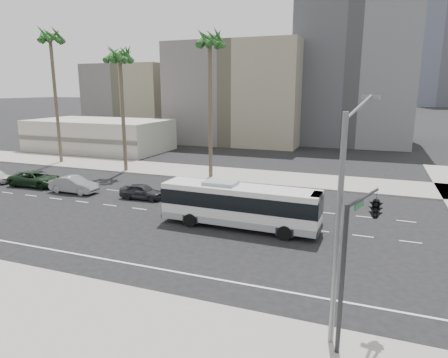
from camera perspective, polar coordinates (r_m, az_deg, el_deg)
The scene contains 18 objects.
ground at distance 31.79m, azimuth -2.88°, elevation -5.45°, with size 700.00×700.00×0.00m, color black.
sidewalk_north at distance 45.88m, azimuth 4.89°, elevation 0.36°, with size 120.00×7.00×0.15m, color gray.
sidewalk_south at distance 19.83m, azimuth -22.11°, elevation -18.14°, with size 120.00×7.00×0.15m, color gray.
commercial_low at distance 68.62m, azimuth -17.41°, elevation 6.03°, with size 22.00×12.16×5.00m.
midrise_beige_west at distance 76.54m, azimuth 2.42°, elevation 12.13°, with size 24.00×18.00×18.00m, color slate.
midrise_gray_center at distance 79.78m, azimuth 18.36°, elevation 14.42°, with size 20.00×20.00×26.00m, color #4E4F54.
midrise_beige_far at distance 92.45m, azimuth -12.33°, elevation 11.05°, with size 18.00×16.00×15.00m, color slate.
civic_tower at distance 279.46m, azimuth 18.73°, elevation 18.16°, with size 42.00×42.00×129.00m.
highrise_right at distance 260.89m, azimuth 29.27°, elevation 16.82°, with size 26.00×26.00×70.00m, color slate.
city_bus at distance 28.95m, azimuth 2.24°, elevation -3.65°, with size 11.68×2.88×3.34m.
car_a at distance 37.39m, azimuth -11.67°, elevation -1.75°, with size 4.17×1.68×1.42m, color #252529.
car_b at distance 41.47m, azimuth -20.74°, elevation -0.76°, with size 4.87×1.70×1.60m, color gray.
car_c at distance 45.77m, azimuth -25.37°, elevation 0.02°, with size 5.65×2.60×1.57m, color black.
streetlight_corner at distance 15.81m, azimuth 16.68°, elevation -4.28°, with size 1.24×4.54×9.69m.
traffic_signal at distance 17.43m, azimuth 20.56°, elevation -4.50°, with size 2.79×3.85×6.03m.
palm_near at distance 44.70m, azimuth -2.05°, elevation 18.80°, with size 4.79×4.79×16.12m.
palm_mid at distance 49.59m, azimuth -14.73°, elevation 16.31°, with size 4.78×4.78×14.78m.
palm_far at distance 58.60m, azimuth -23.68°, elevation 17.82°, with size 5.15×5.15×17.70m.
Camera 1 is at (12.18, -27.61, 9.99)m, focal length 31.85 mm.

